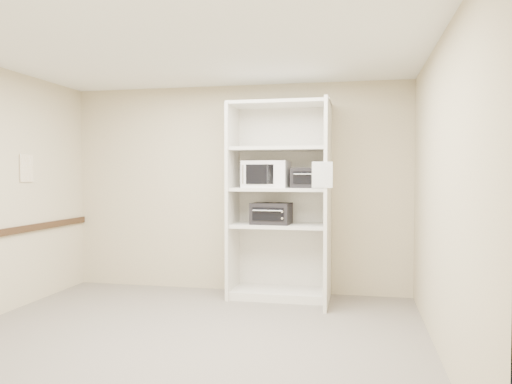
% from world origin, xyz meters
% --- Properties ---
extents(floor, '(4.50, 4.00, 0.01)m').
position_xyz_m(floor, '(0.00, 0.00, 0.00)').
color(floor, '#6E655D').
rests_on(floor, ground).
extents(ceiling, '(4.50, 4.00, 0.01)m').
position_xyz_m(ceiling, '(0.00, 0.00, 2.70)').
color(ceiling, white).
extents(wall_back, '(4.50, 0.02, 2.70)m').
position_xyz_m(wall_back, '(0.00, 2.00, 1.35)').
color(wall_back, tan).
rests_on(wall_back, ground).
extents(wall_front, '(4.50, 0.02, 2.70)m').
position_xyz_m(wall_front, '(0.00, -2.00, 1.35)').
color(wall_front, tan).
rests_on(wall_front, ground).
extents(wall_right, '(0.02, 4.00, 2.70)m').
position_xyz_m(wall_right, '(2.25, 0.00, 1.35)').
color(wall_right, tan).
rests_on(wall_right, ground).
extents(shelving_unit, '(1.24, 0.92, 2.42)m').
position_xyz_m(shelving_unit, '(0.67, 1.70, 1.13)').
color(shelving_unit, white).
rests_on(shelving_unit, floor).
extents(microwave, '(0.57, 0.45, 0.33)m').
position_xyz_m(microwave, '(0.44, 1.74, 1.54)').
color(microwave, white).
rests_on(microwave, shelving_unit).
extents(toaster_oven_upper, '(0.44, 0.34, 0.24)m').
position_xyz_m(toaster_oven_upper, '(0.97, 1.72, 1.49)').
color(toaster_oven_upper, black).
rests_on(toaster_oven_upper, shelving_unit).
extents(toaster_oven_lower, '(0.49, 0.39, 0.26)m').
position_xyz_m(toaster_oven_lower, '(0.52, 1.67, 1.05)').
color(toaster_oven_lower, black).
rests_on(toaster_oven_lower, shelving_unit).
extents(paper_sign, '(0.22, 0.01, 0.28)m').
position_xyz_m(paper_sign, '(1.19, 1.07, 1.53)').
color(paper_sign, white).
rests_on(paper_sign, shelving_unit).
extents(wall_poster, '(0.01, 0.23, 0.32)m').
position_xyz_m(wall_poster, '(-2.24, 0.78, 1.61)').
color(wall_poster, white).
rests_on(wall_poster, wall_left).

